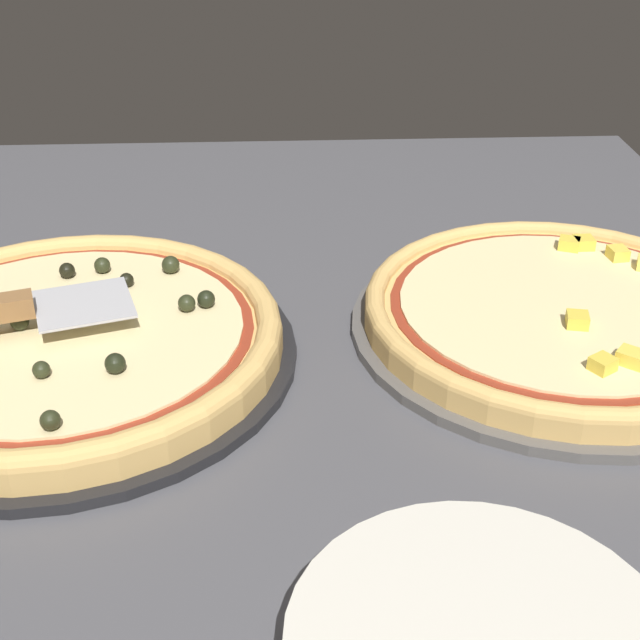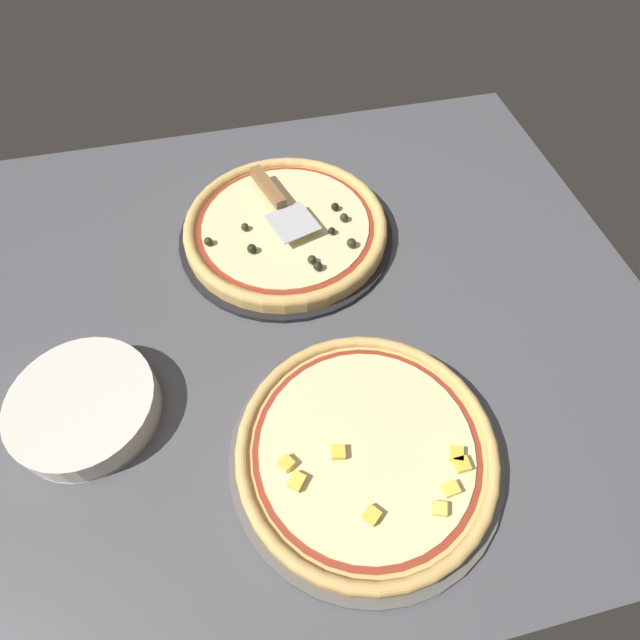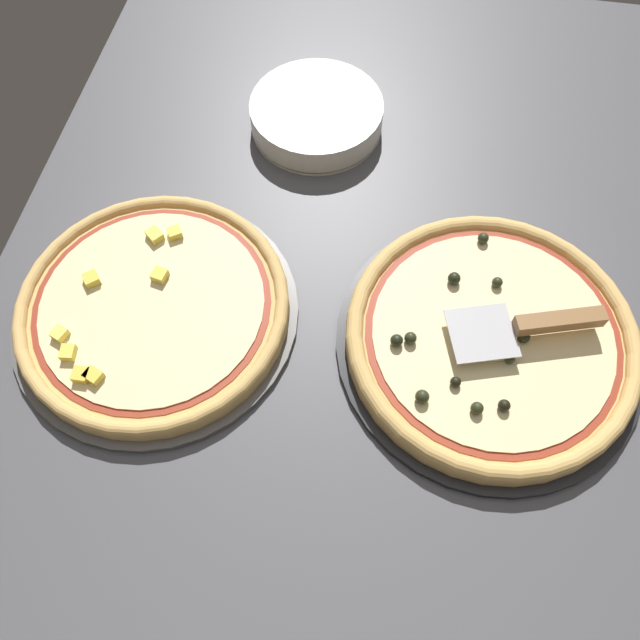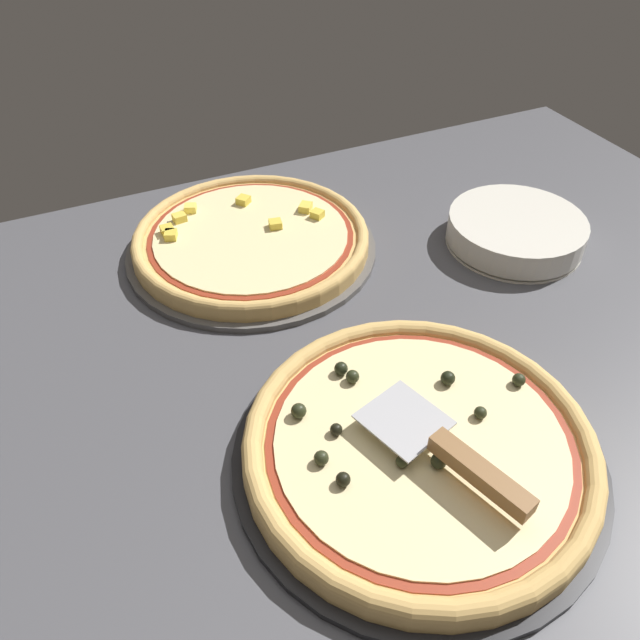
{
  "view_description": "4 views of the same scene",
  "coord_description": "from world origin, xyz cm",
  "px_view_note": "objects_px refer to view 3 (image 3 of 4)",
  "views": [
    {
      "loc": [
        61.7,
        2.37,
        44.41
      ],
      "look_at": [
        -10.22,
        5.81,
        3.0
      ],
      "focal_mm": 50.0,
      "sensor_mm": 36.0,
      "label": 1
    },
    {
      "loc": [
        0.62,
        52.55,
        72.72
      ],
      "look_at": [
        -10.22,
        5.81,
        3.0
      ],
      "focal_mm": 28.0,
      "sensor_mm": 36.0,
      "label": 2
    },
    {
      "loc": [
        -50.07,
        -0.95,
        78.15
      ],
      "look_at": [
        -10.22,
        5.81,
        3.0
      ],
      "focal_mm": 35.0,
      "sensor_mm": 36.0,
      "label": 3
    },
    {
      "loc": [
        -36.79,
        -51.96,
        59.24
      ],
      "look_at": [
        -10.22,
        5.81,
        3.0
      ],
      "focal_mm": 35.0,
      "sensor_mm": 36.0,
      "label": 4
    }
  ],
  "objects_px": {
    "pizza_back": "(153,306)",
    "serving_spatula": "(541,324)",
    "plate_stack": "(316,115)",
    "pizza_front": "(491,337)"
  },
  "relations": [
    {
      "from": "plate_stack",
      "to": "serving_spatula",
      "type": "bearing_deg",
      "value": -134.94
    },
    {
      "from": "pizza_back",
      "to": "plate_stack",
      "type": "bearing_deg",
      "value": -22.04
    },
    {
      "from": "pizza_back",
      "to": "serving_spatula",
      "type": "height_order",
      "value": "serving_spatula"
    },
    {
      "from": "pizza_front",
      "to": "serving_spatula",
      "type": "distance_m",
      "value": 0.07
    },
    {
      "from": "pizza_back",
      "to": "plate_stack",
      "type": "relative_size",
      "value": 1.71
    },
    {
      "from": "pizza_front",
      "to": "pizza_back",
      "type": "height_order",
      "value": "pizza_front"
    },
    {
      "from": "pizza_front",
      "to": "serving_spatula",
      "type": "height_order",
      "value": "serving_spatula"
    },
    {
      "from": "pizza_front",
      "to": "pizza_back",
      "type": "relative_size",
      "value": 1.04
    },
    {
      "from": "serving_spatula",
      "to": "plate_stack",
      "type": "height_order",
      "value": "serving_spatula"
    },
    {
      "from": "pizza_front",
      "to": "plate_stack",
      "type": "distance_m",
      "value": 0.48
    }
  ]
}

